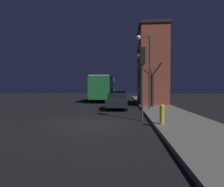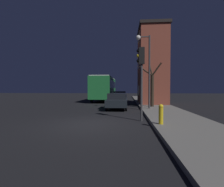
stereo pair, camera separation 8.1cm
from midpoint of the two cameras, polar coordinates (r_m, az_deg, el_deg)
The scene contains 10 objects.
ground_plane at distance 8.92m, azimuth -7.46°, elevation -9.86°, with size 120.00×120.00×0.00m, color black.
sidewalk at distance 9.16m, azimuth 22.65°, elevation -9.15°, with size 3.14×60.00×0.17m.
brick_building at distance 20.43m, azimuth 12.71°, elevation 8.80°, with size 3.08×5.47×8.34m.
streetlamp at distance 14.61m, azimuth 10.88°, elevation 10.65°, with size 1.16×0.38×5.93m.
traffic_light at distance 9.69m, azimuth 9.45°, elevation 8.16°, with size 0.43×0.24×4.00m.
bare_tree at distance 16.15m, azimuth 12.77°, elevation 2.38°, with size 1.93×1.50×3.96m.
bus at distance 25.77m, azimuth -2.68°, elevation 2.18°, with size 2.60×10.71×3.42m.
car_near_lane at distance 15.23m, azimuth 1.64°, elevation -2.33°, with size 1.71×4.32×1.39m.
car_mid_lane at distance 23.40m, azimuth 2.45°, elevation -0.90°, with size 1.74×4.37×1.43m.
fire_hydrant at distance 8.25m, azimuth 15.73°, elevation -6.33°, with size 0.21×0.21×0.91m.
Camera 1 is at (1.79, -8.55, 1.76)m, focal length 28.00 mm.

